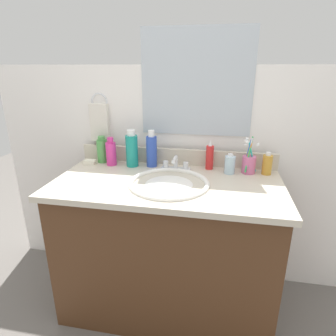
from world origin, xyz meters
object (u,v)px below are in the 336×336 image
(bottle_soap_pink, at_px, (111,153))
(cup_pink, at_px, (249,163))
(soap_bar, at_px, (90,162))
(bottle_gel_clear, at_px, (230,165))
(hand_towel, at_px, (100,123))
(faucet, at_px, (175,166))
(bottle_shampoo_blue, at_px, (152,150))
(bottle_oil_amber, at_px, (267,164))
(bottle_spray_red, at_px, (210,157))
(bottle_mouthwash_teal, at_px, (132,150))
(bottle_toner_green, at_px, (102,150))

(bottle_soap_pink, distance_m, cup_pink, 0.76)
(cup_pink, xyz_separation_m, soap_bar, (-0.89, -0.02, -0.04))
(bottle_gel_clear, xyz_separation_m, cup_pink, (0.10, 0.03, 0.00))
(bottle_gel_clear, bearing_deg, hand_towel, 170.85)
(hand_towel, distance_m, faucet, 0.53)
(bottle_shampoo_blue, height_order, soap_bar, bottle_shampoo_blue)
(bottle_oil_amber, bearing_deg, cup_pink, 178.59)
(faucet, xyz_separation_m, bottle_spray_red, (0.18, 0.06, 0.04))
(hand_towel, bearing_deg, bottle_mouthwash_teal, -24.66)
(bottle_shampoo_blue, distance_m, cup_pink, 0.53)
(bottle_shampoo_blue, relative_size, cup_pink, 1.06)
(bottle_toner_green, bearing_deg, bottle_gel_clear, -4.52)
(hand_towel, height_order, bottle_shampoo_blue, hand_towel)
(bottle_oil_amber, xyz_separation_m, bottle_soap_pink, (-0.85, -0.01, 0.02))
(hand_towel, relative_size, bottle_spray_red, 1.35)
(faucet, xyz_separation_m, bottle_shampoo_blue, (-0.14, 0.05, 0.06))
(cup_pink, bearing_deg, bottle_spray_red, 173.48)
(bottle_gel_clear, relative_size, bottle_oil_amber, 0.89)
(faucet, xyz_separation_m, cup_pink, (0.38, 0.04, 0.03))
(bottle_gel_clear, xyz_separation_m, soap_bar, (-0.79, 0.00, -0.04))
(bottle_shampoo_blue, relative_size, bottle_spray_red, 1.26)
(bottle_spray_red, bearing_deg, faucet, -161.29)
(hand_towel, xyz_separation_m, bottle_oil_amber, (0.95, -0.10, -0.17))
(bottle_mouthwash_teal, relative_size, bottle_spray_red, 1.27)
(bottle_mouthwash_teal, bearing_deg, cup_pink, 0.62)
(hand_towel, relative_size, bottle_mouthwash_teal, 1.06)
(faucet, height_order, bottle_mouthwash_teal, bottle_mouthwash_teal)
(bottle_gel_clear, xyz_separation_m, bottle_soap_pink, (-0.66, 0.02, 0.02))
(faucet, height_order, bottle_toner_green, bottle_toner_green)
(hand_towel, bearing_deg, bottle_spray_red, -6.32)
(bottle_oil_amber, relative_size, cup_pink, 0.62)
(bottle_toner_green, xyz_separation_m, soap_bar, (-0.06, -0.05, -0.06))
(faucet, height_order, bottle_spray_red, bottle_spray_red)
(hand_towel, xyz_separation_m, bottle_soap_pink, (0.10, -0.11, -0.15))
(bottle_soap_pink, xyz_separation_m, bottle_spray_red, (0.55, 0.03, -0.00))
(bottle_oil_amber, distance_m, bottle_soap_pink, 0.85)
(bottle_gel_clear, bearing_deg, bottle_mouthwash_teal, 177.89)
(bottle_mouthwash_teal, height_order, soap_bar, bottle_mouthwash_teal)
(faucet, bearing_deg, soap_bar, 178.35)
(bottle_gel_clear, relative_size, bottle_mouthwash_teal, 0.52)
(bottle_gel_clear, distance_m, bottle_mouthwash_teal, 0.54)
(bottle_gel_clear, xyz_separation_m, bottle_mouthwash_teal, (-0.54, 0.02, 0.05))
(bottle_gel_clear, relative_size, bottle_toner_green, 0.69)
(bottle_soap_pink, relative_size, bottle_shampoo_blue, 0.78)
(bottle_spray_red, bearing_deg, hand_towel, 173.68)
(hand_towel, distance_m, soap_bar, 0.24)
(bottle_spray_red, distance_m, bottle_toner_green, 0.62)
(faucet, distance_m, bottle_soap_pink, 0.38)
(bottle_toner_green, bearing_deg, soap_bar, -137.51)
(hand_towel, distance_m, bottle_spray_red, 0.68)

